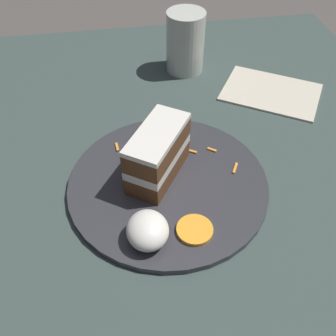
# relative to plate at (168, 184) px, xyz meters

# --- Properties ---
(ground_plane) EXTENTS (6.00, 6.00, 0.00)m
(ground_plane) POSITION_rel_plate_xyz_m (-0.03, -0.05, -0.03)
(ground_plane) COLOR #4C4742
(ground_plane) RESTS_ON ground
(dining_table) EXTENTS (1.13, 0.86, 0.02)m
(dining_table) POSITION_rel_plate_xyz_m (-0.03, -0.05, -0.02)
(dining_table) COLOR #384742
(dining_table) RESTS_ON ground
(plate) EXTENTS (0.31, 0.31, 0.01)m
(plate) POSITION_rel_plate_xyz_m (0.00, 0.00, 0.00)
(plate) COLOR #333338
(plate) RESTS_ON dining_table
(cake_slice) EXTENTS (0.13, 0.11, 0.08)m
(cake_slice) POSITION_rel_plate_xyz_m (0.02, 0.01, 0.05)
(cake_slice) COLOR brown
(cake_slice) RESTS_ON plate
(cream_dollop) EXTENTS (0.06, 0.06, 0.04)m
(cream_dollop) POSITION_rel_plate_xyz_m (-0.10, 0.04, 0.03)
(cream_dollop) COLOR white
(cream_dollop) RESTS_ON plate
(orange_garnish) EXTENTS (0.05, 0.05, 0.01)m
(orange_garnish) POSITION_rel_plate_xyz_m (-0.10, -0.02, 0.01)
(orange_garnish) COLOR orange
(orange_garnish) RESTS_ON plate
(carrot_shreds_scatter) EXTENTS (0.10, 0.19, 0.00)m
(carrot_shreds_scatter) POSITION_rel_plate_xyz_m (0.05, -0.04, 0.01)
(carrot_shreds_scatter) COLOR orange
(carrot_shreds_scatter) RESTS_ON plate
(drinking_glass) EXTENTS (0.08, 0.08, 0.12)m
(drinking_glass) POSITION_rel_plate_xyz_m (0.33, -0.09, 0.05)
(drinking_glass) COLOR beige
(drinking_glass) RESTS_ON dining_table
(menu_card) EXTENTS (0.21, 0.22, 0.00)m
(menu_card) POSITION_rel_plate_xyz_m (0.21, -0.24, -0.00)
(menu_card) COLOR beige
(menu_card) RESTS_ON dining_table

